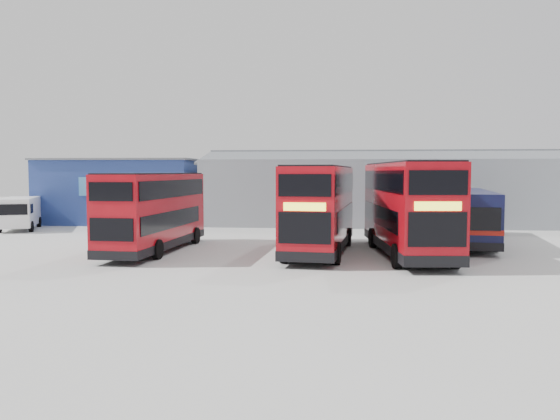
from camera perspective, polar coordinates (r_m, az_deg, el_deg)
The scene contains 8 objects.
ground_plane at distance 25.77m, azimuth -0.84°, elevation -5.12°, with size 120.00×120.00×0.00m, color #AFAFA9.
office_block at distance 46.43m, azimuth -15.84°, elevation 1.99°, with size 12.30×8.32×5.12m.
maintenance_shed at distance 45.63m, azimuth 11.93°, elevation 2.06°, with size 30.50×12.00×5.89m.
double_decker_left at distance 28.63m, azimuth -12.96°, elevation -0.26°, with size 2.97×9.67×4.03m.
double_decker_centre at distance 27.65m, azimuth 4.27°, elevation 0.05°, with size 3.63×10.57×4.38m.
double_decker_right at distance 27.34m, azimuth 13.13°, elevation 0.08°, with size 3.46×10.94×4.55m.
single_decker_blue at distance 32.97m, azimuth 18.84°, elevation -0.71°, with size 4.23×11.39×3.02m.
panel_van at distance 42.64m, azimuth -25.56°, elevation -0.18°, with size 3.78×5.56×2.27m.
Camera 1 is at (2.70, -25.30, 4.08)m, focal length 35.00 mm.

